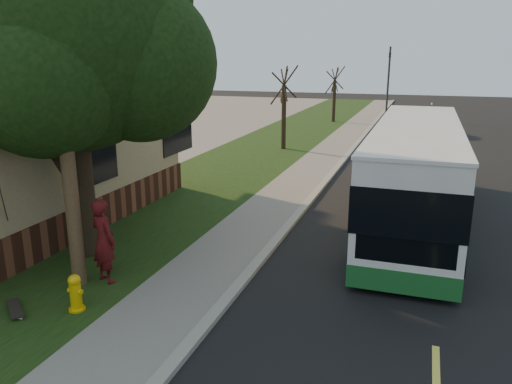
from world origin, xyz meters
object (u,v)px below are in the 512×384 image
at_px(leafy_tree, 74,40).
at_px(dumpster, 63,167).
at_px(skateboard_spare, 15,309).
at_px(skateboarder, 104,241).
at_px(bare_tree_near, 284,109).
at_px(utility_pole, 58,67).
at_px(traffic_signal, 388,78).
at_px(transit_bus, 415,170).
at_px(bare_tree_far, 334,95).
at_px(distant_car, 424,122).
at_px(fire_hydrant, 76,293).

distance_m(leafy_tree, dumpster, 8.86).
distance_m(leafy_tree, skateboard_spare, 5.93).
relative_size(skateboarder, skateboard_spare, 2.26).
bearing_deg(bare_tree_near, utility_pole, -89.34).
height_order(leafy_tree, traffic_signal, leafy_tree).
xyz_separation_m(utility_pole, leafy_tree, (-0.87, 1.66, 0.54)).
distance_m(leafy_tree, transit_bus, 9.85).
bearing_deg(dumpster, skateboard_spare, -55.87).
relative_size(leafy_tree, bare_tree_far, 1.94).
distance_m(bare_tree_near, distant_car, 10.60).
height_order(bare_tree_near, bare_tree_far, bare_tree_near).
bearing_deg(skateboard_spare, bare_tree_near, 89.43).
distance_m(bare_tree_near, skateboarder, 16.76).
bearing_deg(distant_car, traffic_signal, 110.13).
distance_m(traffic_signal, transit_bus, 26.30).
xyz_separation_m(traffic_signal, skateboarder, (-3.32, -32.70, -2.16)).
bearing_deg(bare_tree_near, bare_tree_far, 87.61).
height_order(fire_hydrant, transit_bus, transit_bus).
xyz_separation_m(transit_bus, skateboard_spare, (-7.02, -8.36, -1.44)).
relative_size(traffic_signal, dumpster, 3.25).
height_order(skateboarder, distant_car, skateboarder).
height_order(fire_hydrant, utility_pole, utility_pole).
height_order(leafy_tree, bare_tree_far, leafy_tree).
xyz_separation_m(bare_tree_far, skateboard_spare, (-0.68, -30.45, -1.87)).
height_order(utility_pole, transit_bus, utility_pole).
relative_size(leafy_tree, traffic_signal, 1.42).
xyz_separation_m(traffic_signal, distant_car, (2.95, -8.12, -2.37)).
distance_m(utility_pole, leafy_tree, 1.94).
xyz_separation_m(leafy_tree, bare_tree_far, (1.17, 27.35, -3.16)).
distance_m(bare_tree_far, dumpster, 22.85).
bearing_deg(bare_tree_near, dumpster, -121.30).
distance_m(fire_hydrant, bare_tree_near, 18.10).
relative_size(skateboarder, dumpster, 1.10).
bearing_deg(skateboarder, distant_car, -82.29).
relative_size(utility_pole, bare_tree_far, 2.25).
relative_size(leafy_tree, transit_bus, 0.72).
distance_m(traffic_signal, dumpster, 27.84).
xyz_separation_m(utility_pole, bare_tree_near, (-0.19, 17.01, -2.48)).
bearing_deg(distant_car, bare_tree_far, 147.61).
height_order(utility_pole, dumpster, utility_pole).
bearing_deg(traffic_signal, leafy_tree, -98.47).
bearing_deg(fire_hydrant, utility_pole, 125.38).
bearing_deg(skateboarder, skateboard_spare, 85.68).
relative_size(traffic_signal, transit_bus, 0.51).
relative_size(bare_tree_near, transit_bus, 0.40).
distance_m(fire_hydrant, dumpster, 10.67).
distance_m(bare_tree_near, transit_bus, 12.21).
height_order(bare_tree_far, distant_car, bare_tree_far).
bearing_deg(transit_bus, fire_hydrant, -126.91).
xyz_separation_m(utility_pole, skateboarder, (0.48, 0.30, -3.63)).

